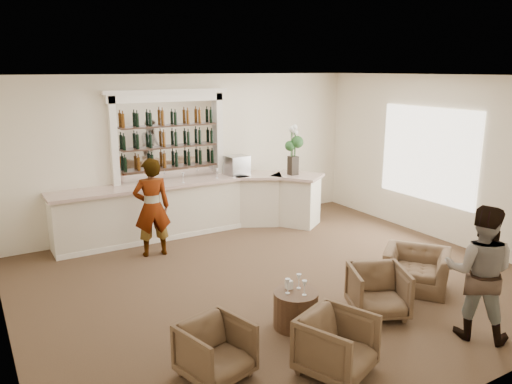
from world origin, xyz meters
TOP-DOWN VIEW (x-y plane):
  - ground at (0.00, 0.00)m, footprint 8.00×8.00m
  - room_shell at (0.16, 0.71)m, footprint 8.04×7.02m
  - bar_counter at (-0.16, 3.00)m, footprint 5.72×1.80m
  - back_bar_alcove at (-0.50, 3.41)m, footprint 2.64×0.25m
  - cocktail_table at (-0.62, -1.37)m, footprint 0.60×0.60m
  - sommelier at (-1.35, 2.20)m, footprint 0.74×0.55m
  - guest at (1.25, -2.75)m, footprint 1.05×1.09m
  - armchair_left at (-2.05, -1.84)m, footprint 0.86×0.88m
  - armchair_center at (-0.84, -2.47)m, footprint 0.99×1.00m
  - armchair_right at (0.58, -1.68)m, footprint 1.01×1.02m
  - armchair_far at (1.72, -1.35)m, footprint 1.27×1.30m
  - espresso_machine at (0.92, 3.09)m, footprint 0.50×0.43m
  - flower_vase at (1.96, 2.43)m, footprint 0.29×0.29m
  - wine_glass_bar_left at (-0.42, 2.94)m, footprint 0.07×0.07m
  - wine_glass_bar_right at (0.37, 2.97)m, footprint 0.07×0.07m
  - wine_glass_tbl_a at (-0.74, -1.34)m, footprint 0.07×0.07m
  - wine_glass_tbl_b at (-0.52, -1.29)m, footprint 0.07×0.07m
  - wine_glass_tbl_c at (-0.58, -1.50)m, footprint 0.07×0.07m
  - napkin_holder at (-0.64, -1.23)m, footprint 0.08×0.08m

SIDE VIEW (x-z plane):
  - ground at x=0.00m, z-range 0.00..0.00m
  - cocktail_table at x=-0.62m, z-range 0.00..0.50m
  - armchair_far at x=1.72m, z-range 0.00..0.64m
  - armchair_left at x=-2.05m, z-range 0.00..0.66m
  - armchair_right at x=0.58m, z-range 0.00..0.71m
  - armchair_center at x=-0.84m, z-range 0.00..0.71m
  - napkin_holder at x=-0.64m, z-range 0.50..0.62m
  - bar_counter at x=-0.16m, z-range 0.00..1.14m
  - wine_glass_tbl_a at x=-0.74m, z-range 0.50..0.71m
  - wine_glass_tbl_b at x=-0.52m, z-range 0.50..0.71m
  - wine_glass_tbl_c at x=-0.58m, z-range 0.50..0.71m
  - guest at x=1.25m, z-range 0.00..1.77m
  - sommelier at x=-1.35m, z-range 0.00..1.85m
  - wine_glass_bar_left at x=-0.42m, z-range 1.14..1.35m
  - wine_glass_bar_right at x=0.37m, z-range 1.14..1.35m
  - espresso_machine at x=0.92m, z-range 1.14..1.56m
  - flower_vase at x=1.96m, z-range 1.21..2.30m
  - back_bar_alcove at x=-0.50m, z-range 0.53..3.53m
  - room_shell at x=0.16m, z-range 0.68..4.00m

